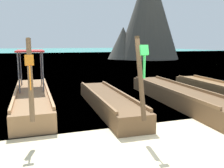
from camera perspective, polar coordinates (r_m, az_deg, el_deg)
name	(u,v)px	position (r m, az deg, el deg)	size (l,w,h in m)	color
ground	(154,142)	(6.20, 9.91, -13.19)	(120.00, 120.00, 0.00)	beige
sea_water	(41,53)	(66.35, -16.36, 7.11)	(120.00, 120.00, 0.00)	#2DB29E
longtail_boat_orange_ribbon	(32,97)	(9.74, -18.23, -2.96)	(1.26, 7.08, 2.53)	olive
longtail_boat_green_ribbon	(108,102)	(8.83, -0.87, -4.15)	(1.22, 5.97, 2.57)	brown
longtail_boat_violet_ribbon	(178,96)	(10.08, 15.31, -2.68)	(1.58, 7.46, 2.56)	brown
karst_rock	(147,13)	(38.70, 8.13, 16.14)	(10.80, 9.39, 14.50)	#47443D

